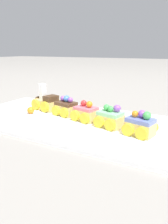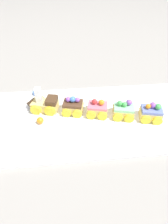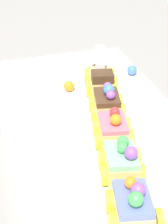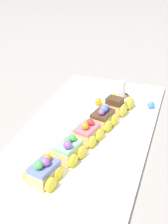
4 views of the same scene
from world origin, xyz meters
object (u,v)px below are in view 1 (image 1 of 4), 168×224
at_px(gumball_orange, 31,110).
at_px(cake_car_blueberry, 140,126).
at_px(cake_car_strawberry, 86,113).
at_px(gumball_blue, 52,100).
at_px(cake_car_mint, 110,119).
at_px(cake_car_chocolate, 66,108).
at_px(cake_train_locomotive, 45,103).

bearing_deg(gumball_orange, cake_car_blueberry, 178.14).
xyz_separation_m(cake_car_strawberry, gumball_blue, (0.23, -0.14, -0.01)).
distance_m(cake_car_mint, gumball_orange, 0.29).
height_order(cake_car_strawberry, cake_car_blueberry, cake_car_blueberry).
xyz_separation_m(cake_car_mint, gumball_orange, (0.29, 0.01, -0.01)).
distance_m(cake_car_mint, cake_car_blueberry, 0.09).
bearing_deg(cake_car_chocolate, cake_car_blueberry, 179.96).
xyz_separation_m(cake_car_mint, cake_car_blueberry, (-0.09, 0.02, 0.00)).
xyz_separation_m(cake_car_strawberry, cake_car_blueberry, (-0.18, 0.04, 0.00)).
height_order(cake_car_blueberry, gumball_orange, cake_car_blueberry).
xyz_separation_m(cake_car_chocolate, cake_car_mint, (-0.17, 0.04, -0.00)).
bearing_deg(cake_car_mint, gumball_blue, -13.36).
relative_size(cake_car_strawberry, cake_car_blueberry, 1.00).
bearing_deg(cake_car_chocolate, cake_train_locomotive, 0.20).
bearing_deg(gumball_orange, gumball_blue, -78.54).
distance_m(cake_car_chocolate, gumball_orange, 0.12).
bearing_deg(cake_car_strawberry, gumball_orange, 20.44).
height_order(cake_car_mint, cake_car_blueberry, same).
height_order(cake_car_chocolate, gumball_blue, cake_car_chocolate).
xyz_separation_m(cake_car_chocolate, gumball_orange, (0.11, 0.05, -0.01)).
bearing_deg(gumball_orange, cake_car_mint, -178.36).
distance_m(cake_car_mint, gumball_blue, 0.36).
relative_size(cake_car_strawberry, cake_car_mint, 1.00).
bearing_deg(cake_car_blueberry, gumball_blue, -10.64).
bearing_deg(cake_train_locomotive, gumball_blue, -54.86).
bearing_deg(gumball_blue, cake_car_blueberry, 156.81).
xyz_separation_m(cake_car_strawberry, cake_car_mint, (-0.09, 0.02, 0.00)).
distance_m(gumball_orange, gumball_blue, 0.17).
height_order(cake_car_strawberry, gumball_orange, cake_car_strawberry).
relative_size(cake_train_locomotive, cake_car_blueberry, 1.49).
bearing_deg(gumball_orange, cake_train_locomotive, -94.61).
distance_m(cake_car_strawberry, cake_car_mint, 0.09).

